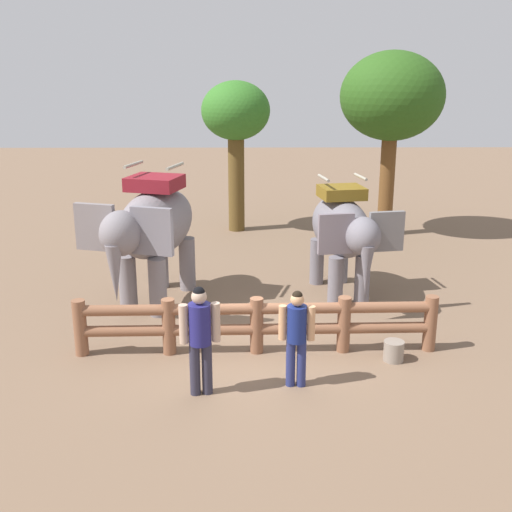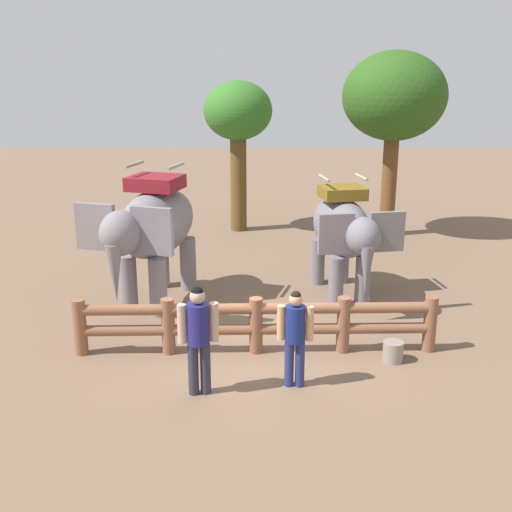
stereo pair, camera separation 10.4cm
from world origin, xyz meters
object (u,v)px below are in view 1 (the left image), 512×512
at_px(elephant_center, 343,231).
at_px(tourist_woman_in_black, 200,333).
at_px(log_fence, 257,321).
at_px(elephant_near_left, 152,228).
at_px(tree_far_left, 392,98).
at_px(tree_back_center, 236,117).
at_px(tourist_man_in_blue, 297,332).
at_px(feed_bucket, 394,351).

bearing_deg(elephant_center, tourist_woman_in_black, -122.63).
bearing_deg(log_fence, elephant_near_left, 131.60).
distance_m(elephant_near_left, elephant_center, 4.17).
xyz_separation_m(tree_far_left, tree_back_center, (-4.59, 0.61, -0.59)).
bearing_deg(tourist_woman_in_black, tree_back_center, 88.10).
bearing_deg(tourist_man_in_blue, tree_back_center, 96.56).
xyz_separation_m(tree_far_left, feed_bucket, (-1.61, -8.73, -3.93)).
relative_size(tourist_man_in_blue, tree_far_left, 0.30).
bearing_deg(tree_back_center, elephant_near_left, -104.31).
xyz_separation_m(tourist_woman_in_black, feed_bucket, (3.33, 1.15, -0.87)).
distance_m(elephant_center, tree_far_left, 6.39).
height_order(log_fence, tourist_man_in_blue, tourist_man_in_blue).
height_order(tourist_man_in_blue, tree_far_left, tree_far_left).
height_order(elephant_center, feed_bucket, elephant_center).
relative_size(log_fence, tourist_woman_in_black, 3.63).
xyz_separation_m(elephant_near_left, tree_far_left, (6.25, 5.88, 2.40)).
relative_size(elephant_near_left, tourist_man_in_blue, 2.22).
bearing_deg(elephant_near_left, tree_back_center, 75.69).
bearing_deg(tree_back_center, feed_bucket, -72.29).
relative_size(tree_far_left, tree_back_center, 1.19).
relative_size(log_fence, feed_bucket, 17.90).
bearing_deg(tree_far_left, tree_back_center, 172.48).
bearing_deg(tree_far_left, log_fence, -115.78).
bearing_deg(log_fence, tourist_man_in_blue, -63.58).
height_order(log_fence, tourist_woman_in_black, tourist_woman_in_black).
distance_m(log_fence, feed_bucket, 2.49).
xyz_separation_m(tourist_woman_in_black, tree_back_center, (0.35, 10.49, 2.48)).
bearing_deg(elephant_center, log_fence, -123.61).
height_order(elephant_center, tourist_woman_in_black, elephant_center).
bearing_deg(feed_bucket, tourist_woman_in_black, -160.98).
xyz_separation_m(elephant_near_left, elephant_center, (4.15, 0.44, -0.19)).
xyz_separation_m(elephant_near_left, tourist_man_in_blue, (2.83, -3.75, -0.77)).
relative_size(elephant_center, tree_far_left, 0.59).
bearing_deg(tourist_woman_in_black, tree_far_left, 63.44).
xyz_separation_m(tourist_man_in_blue, tree_back_center, (-1.18, 10.23, 2.58)).
bearing_deg(log_fence, tree_far_left, 64.22).
bearing_deg(elephant_center, elephant_near_left, -174.00).
bearing_deg(tourist_man_in_blue, log_fence, 116.42).
distance_m(tourist_woman_in_black, feed_bucket, 3.63).
xyz_separation_m(elephant_center, feed_bucket, (0.49, -3.29, -1.35)).
xyz_separation_m(tree_back_center, feed_bucket, (2.98, -9.34, -3.35)).
distance_m(elephant_center, tree_back_center, 6.84).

